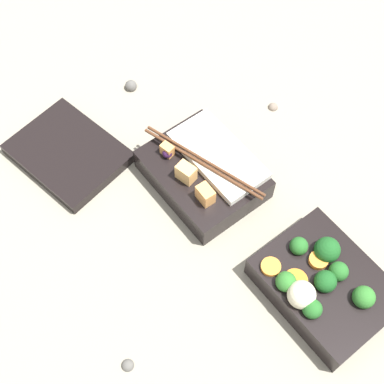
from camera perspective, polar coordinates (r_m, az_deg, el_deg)
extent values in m
plane|color=gray|center=(0.83, 8.33, -4.65)|extent=(3.00, 3.00, 0.00)
cube|color=black|center=(0.79, 14.00, -9.62)|extent=(0.18, 0.14, 0.04)
sphere|color=#19511E|center=(0.76, 14.04, -9.24)|extent=(0.03, 0.03, 0.03)
sphere|color=#19511E|center=(0.78, 14.22, -6.01)|extent=(0.04, 0.04, 0.04)
sphere|color=#2D7028|center=(0.75, 9.99, -9.39)|extent=(0.03, 0.03, 0.03)
sphere|color=#236023|center=(0.77, 15.36, -8.17)|extent=(0.03, 0.03, 0.03)
sphere|color=#236023|center=(0.77, 11.07, -5.88)|extent=(0.03, 0.03, 0.03)
sphere|color=#236023|center=(0.74, 12.71, -12.06)|extent=(0.03, 0.03, 0.03)
sphere|color=#2D7028|center=(0.76, 17.85, -10.62)|extent=(0.03, 0.03, 0.03)
cylinder|color=orange|center=(0.76, 8.40, -7.88)|extent=(0.04, 0.04, 0.01)
cylinder|color=orange|center=(0.75, 10.96, -9.28)|extent=(0.05, 0.05, 0.01)
cylinder|color=orange|center=(0.77, 13.34, -7.09)|extent=(0.04, 0.04, 0.01)
sphere|color=beige|center=(0.74, 11.61, -10.68)|extent=(0.04, 0.04, 0.04)
cube|color=black|center=(0.85, 1.16, 1.90)|extent=(0.18, 0.14, 0.04)
cube|color=silver|center=(0.84, 2.78, 3.95)|extent=(0.16, 0.08, 0.01)
cube|color=#F4A356|center=(0.79, 1.44, -0.26)|extent=(0.03, 0.02, 0.03)
cube|color=#EAB266|center=(0.81, -0.64, 2.07)|extent=(0.03, 0.03, 0.03)
cube|color=#F4A356|center=(0.84, -2.66, 4.51)|extent=(0.02, 0.02, 0.02)
sphere|color=#381942|center=(0.84, -2.65, 4.16)|extent=(0.02, 0.02, 0.02)
cylinder|color=#56331E|center=(0.82, 1.34, 3.41)|extent=(0.21, 0.07, 0.01)
cylinder|color=#56331E|center=(0.82, 1.06, 3.08)|extent=(0.21, 0.07, 0.01)
cube|color=black|center=(0.91, -13.06, 4.09)|extent=(0.20, 0.17, 0.02)
sphere|color=#595651|center=(0.76, -6.89, -17.82)|extent=(0.02, 0.02, 0.02)
sphere|color=#7A6B5B|center=(0.96, 8.65, 9.06)|extent=(0.02, 0.02, 0.02)
sphere|color=#595651|center=(0.99, -6.42, 11.23)|extent=(0.02, 0.02, 0.02)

